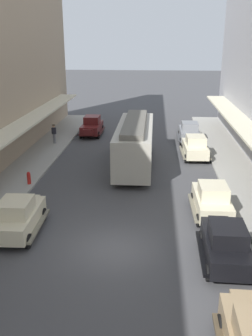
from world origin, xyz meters
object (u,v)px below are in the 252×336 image
Objects in this scene: parked_car_6 at (92,126)px; fire_hydrant at (29,178)px; parked_car_5 at (212,199)px; parked_car_1 at (226,243)px; streetcar at (135,142)px; parked_car_0 at (189,131)px; parked_car_4 at (195,146)px; pedestrian_1 at (54,134)px; parked_car_3 at (18,216)px.

parked_car_6 reaches higher than fire_hydrant.
parked_car_5 reaches higher than fire_hydrant.
streetcar reaches higher than parked_car_1.
parked_car_1 is 13.18m from streetcar.
streetcar reaches higher than parked_car_0.
parked_car_4 is at bearing 28.67° from streetcar.
parked_car_5 and parked_car_6 have the same top height.
pedestrian_1 is (-7.47, 5.48, -0.89)m from streetcar.
parked_car_5 is at bearing -90.12° from parked_car_0.
parked_car_3 is at bearing -164.17° from parked_car_5.
pedestrian_1 is at bearing 98.63° from parked_car_3.
parked_car_3 is 1.01× the size of parked_car_6.
parked_car_5 is at bearing -61.57° from parked_car_6.
streetcar is (4.73, -9.33, 0.96)m from parked_car_6.
parked_car_4 and parked_car_6 have the same top height.
parked_car_0 is 5.03m from parked_car_4.
parked_car_5 is 5.22× the size of fire_hydrant.
parked_car_6 is at bearing 116.86° from streetcar.
parked_car_4 is at bearing 89.53° from parked_car_5.
fire_hydrant is (-11.14, -11.97, -0.38)m from parked_car_0.
streetcar is (-4.64, -2.54, 0.96)m from parked_car_4.
parked_car_4 is (9.68, 13.06, 0.00)m from parked_car_3.
parked_car_0 is at bearing 9.81° from pedestrian_1.
parked_car_0 is 15.36m from parked_car_5.
parked_car_3 is 1.00× the size of parked_car_5.
parked_car_4 is 1.00× the size of parked_car_5.
parked_car_1 is 1.00× the size of parked_car_6.
parked_car_1 and parked_car_3 have the same top height.
parked_car_4 is 10.34m from parked_car_5.
parked_car_1 is at bearing -69.91° from streetcar.
parked_car_6 is at bearing 82.40° from fire_hydrant.
parked_car_5 is 2.57× the size of pedestrian_1.
parked_car_5 is 0.45× the size of streetcar.
parked_car_3 is 0.45× the size of streetcar.
parked_car_6 is 5.21× the size of fire_hydrant.
streetcar is 11.71× the size of fire_hydrant.
parked_car_4 is 12.46m from pedestrian_1.
parked_car_4 is at bearing 89.52° from parked_car_1.
fire_hydrant is (-11.07, 7.93, -0.38)m from parked_car_1.
pedestrian_1 is at bearing 143.75° from streetcar.
parked_car_4 reaches higher than pedestrian_1.
parked_car_3 is at bearing -126.54° from parked_car_4.
streetcar is (-4.58, -7.56, 0.96)m from parked_car_0.
parked_car_1 is 0.45× the size of streetcar.
parked_car_0 is 9.48m from parked_car_6.
parked_car_6 is 2.56× the size of pedestrian_1.
streetcar is at bearing -121.22° from parked_car_0.
parked_car_3 reaches higher than fire_hydrant.
parked_car_3 reaches higher than pedestrian_1.
parked_car_1 is at bearing -90.48° from parked_car_4.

